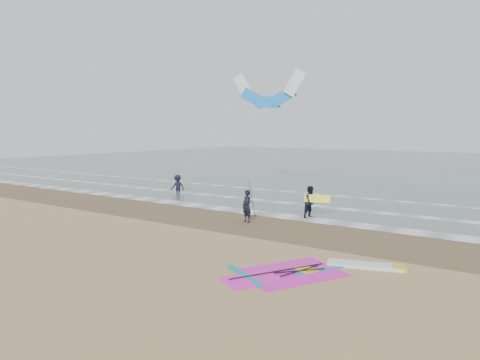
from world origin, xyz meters
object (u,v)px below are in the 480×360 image
Objects in this scene: person_wading at (178,182)px; surf_kite at (268,93)px; person_walking at (311,202)px; windsurf_rig at (312,271)px; person_standing at (247,206)px.

person_wading is 9.08m from surf_kite.
person_walking is 11.66m from surf_kite.
person_walking is (-3.59, 7.81, 0.80)m from windsurf_rig.
windsurf_rig is 8.63m from person_walking.
person_wading is (-15.27, 10.71, 0.80)m from windsurf_rig.
person_walking is 12.04m from person_wading.
person_walking is 0.99× the size of person_wading.
surf_kite is at bearing 124.56° from windsurf_rig.
person_standing is at bearing -41.53° from person_wading.
person_walking is at bearing -25.11° from person_wading.
windsurf_rig is 3.07× the size of person_wading.
surf_kite reaches higher than person_walking.
person_walking is 0.21× the size of surf_kite.
person_standing is 3.44m from person_walking.
windsurf_rig is at bearing -134.65° from person_walking.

